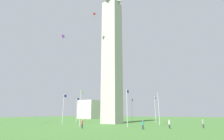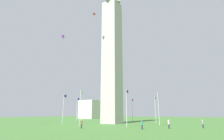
% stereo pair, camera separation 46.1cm
% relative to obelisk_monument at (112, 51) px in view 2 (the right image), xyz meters
% --- Properties ---
extents(ground_plane, '(260.00, 260.00, 0.00)m').
position_rel_obelisk_monument_xyz_m(ground_plane, '(0.00, 0.00, -23.43)').
color(ground_plane, '#3D6B2D').
extents(obelisk_monument, '(5.15, 5.15, 46.85)m').
position_rel_obelisk_monument_xyz_m(obelisk_monument, '(0.00, 0.00, 0.00)').
color(obelisk_monument, '#B7B2A8').
rests_on(obelisk_monument, ground).
extents(flagpole_n, '(1.12, 0.14, 8.49)m').
position_rel_obelisk_monument_xyz_m(flagpole_n, '(14.67, 0.00, -18.79)').
color(flagpole_n, silver).
rests_on(flagpole_n, ground).
extents(flagpole_ne, '(1.12, 0.14, 8.49)m').
position_rel_obelisk_monument_xyz_m(flagpole_ne, '(10.39, 10.33, -18.79)').
color(flagpole_ne, silver).
rests_on(flagpole_ne, ground).
extents(flagpole_e, '(1.12, 0.14, 8.49)m').
position_rel_obelisk_monument_xyz_m(flagpole_e, '(0.06, 14.61, -18.79)').
color(flagpole_e, silver).
rests_on(flagpole_e, ground).
extents(flagpole_se, '(1.12, 0.14, 8.49)m').
position_rel_obelisk_monument_xyz_m(flagpole_se, '(-10.28, 10.33, -18.79)').
color(flagpole_se, silver).
rests_on(flagpole_se, ground).
extents(flagpole_s, '(1.12, 0.14, 8.49)m').
position_rel_obelisk_monument_xyz_m(flagpole_s, '(-14.56, 0.00, -18.79)').
color(flagpole_s, silver).
rests_on(flagpole_s, ground).
extents(flagpole_sw, '(1.12, 0.14, 8.49)m').
position_rel_obelisk_monument_xyz_m(flagpole_sw, '(-10.28, -10.33, -18.79)').
color(flagpole_sw, silver).
rests_on(flagpole_sw, ground).
extents(flagpole_w, '(1.12, 0.14, 8.49)m').
position_rel_obelisk_monument_xyz_m(flagpole_w, '(0.06, -14.61, -18.79)').
color(flagpole_w, silver).
rests_on(flagpole_w, ground).
extents(flagpole_nw, '(1.12, 0.14, 8.49)m').
position_rel_obelisk_monument_xyz_m(flagpole_nw, '(10.39, -10.33, -18.79)').
color(flagpole_nw, silver).
rests_on(flagpole_nw, ground).
extents(person_red_shirt, '(0.32, 0.32, 1.75)m').
position_rel_obelisk_monument_xyz_m(person_red_shirt, '(-18.50, -4.09, -22.55)').
color(person_red_shirt, '#2D2D38').
rests_on(person_red_shirt, ground).
extents(person_teal_shirt, '(0.32, 0.32, 1.73)m').
position_rel_obelisk_monument_xyz_m(person_teal_shirt, '(-14.20, -15.56, -22.57)').
color(person_teal_shirt, '#2D2D38').
rests_on(person_teal_shirt, ground).
extents(person_gray_shirt, '(0.32, 0.32, 1.66)m').
position_rel_obelisk_monument_xyz_m(person_gray_shirt, '(-4.61, -25.20, -22.60)').
color(person_gray_shirt, '#2D2D38').
rests_on(person_gray_shirt, ground).
extents(person_white_shirt, '(0.32, 0.32, 1.70)m').
position_rel_obelisk_monument_xyz_m(person_white_shirt, '(-9.39, -19.40, -22.58)').
color(person_white_shirt, '#2D2D38').
rests_on(person_white_shirt, ground).
extents(kite_purple_box, '(0.97, 0.72, 1.87)m').
position_rel_obelisk_monument_xyz_m(kite_purple_box, '(-14.06, 8.36, 1.71)').
color(kite_purple_box, purple).
extents(kite_red_delta, '(1.44, 1.48, 1.93)m').
position_rel_obelisk_monument_xyz_m(kite_red_delta, '(-7.83, 1.61, 10.27)').
color(kite_red_delta, red).
extents(distant_building, '(27.44, 10.61, 10.94)m').
position_rel_obelisk_monument_xyz_m(distant_building, '(48.50, 40.61, -17.96)').
color(distant_building, beige).
rests_on(distant_building, ground).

